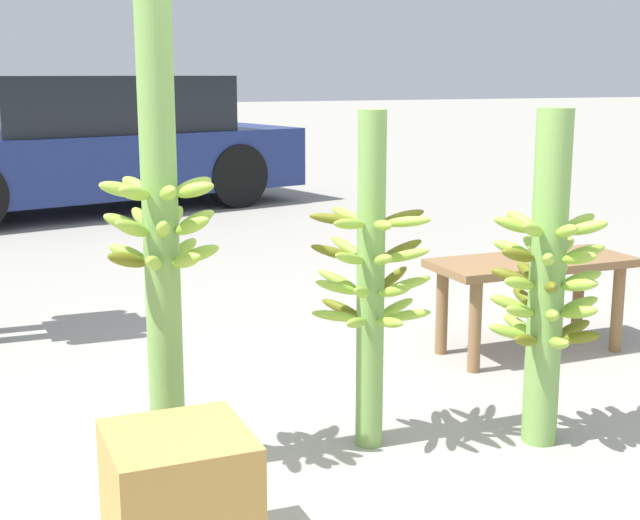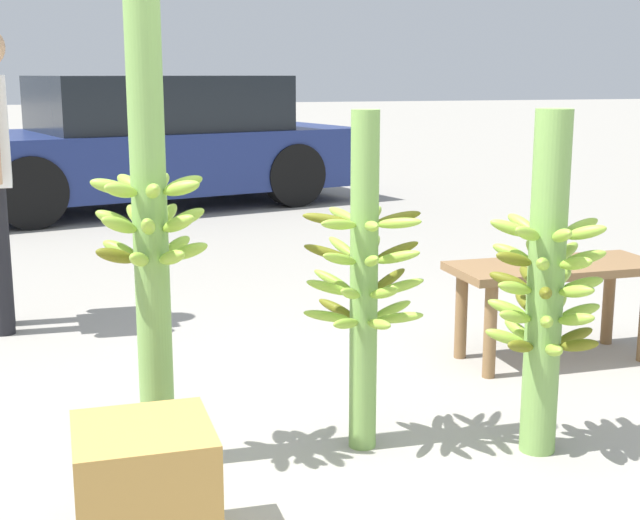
% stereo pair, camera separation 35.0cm
% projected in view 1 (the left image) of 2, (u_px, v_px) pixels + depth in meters
% --- Properties ---
extents(ground_plane, '(80.00, 80.00, 0.00)m').
position_uv_depth(ground_plane, '(390.00, 487.00, 3.05)').
color(ground_plane, '#9E998E').
extents(banana_stalk_left, '(0.40, 0.40, 1.65)m').
position_uv_depth(banana_stalk_left, '(161.00, 239.00, 3.00)').
color(banana_stalk_left, '#7AA851').
rests_on(banana_stalk_left, ground_plane).
extents(banana_stalk_center, '(0.46, 0.45, 1.26)m').
position_uv_depth(banana_stalk_center, '(371.00, 278.00, 3.27)').
color(banana_stalk_center, '#7AA851').
rests_on(banana_stalk_center, ground_plane).
extents(banana_stalk_right, '(0.43, 0.43, 1.27)m').
position_uv_depth(banana_stalk_right, '(547.00, 280.00, 3.30)').
color(banana_stalk_right, '#7AA851').
rests_on(banana_stalk_right, ground_plane).
extents(market_bench, '(1.02, 0.43, 0.48)m').
position_uv_depth(market_bench, '(532.00, 276.00, 4.43)').
color(market_bench, olive).
rests_on(market_bench, ground_plane).
extents(parked_car, '(4.70, 2.79, 1.36)m').
position_uv_depth(parked_car, '(86.00, 145.00, 9.13)').
color(parked_car, navy).
rests_on(parked_car, ground_plane).
extents(produce_crate, '(0.39, 0.39, 0.39)m').
position_uv_depth(produce_crate, '(180.00, 498.00, 2.54)').
color(produce_crate, '#C69347').
rests_on(produce_crate, ground_plane).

